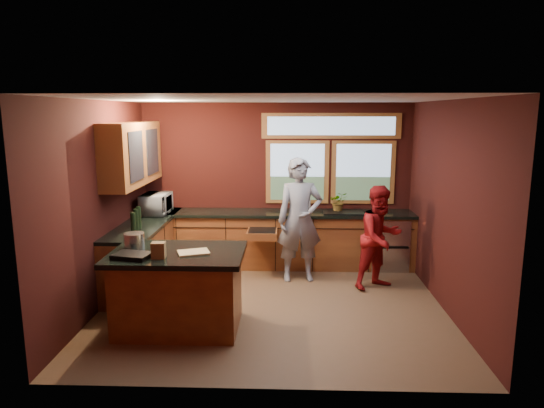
# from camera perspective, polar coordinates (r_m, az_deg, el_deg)

# --- Properties ---
(floor) EXTENTS (4.50, 4.50, 0.00)m
(floor) POSITION_cam_1_polar(r_m,az_deg,el_deg) (6.63, 0.06, -11.81)
(floor) COLOR brown
(floor) RESTS_ON ground
(room_shell) EXTENTS (4.52, 4.02, 2.71)m
(room_shell) POSITION_cam_1_polar(r_m,az_deg,el_deg) (6.53, -5.10, 4.17)
(room_shell) COLOR black
(room_shell) RESTS_ON ground
(back_counter) EXTENTS (4.50, 0.64, 0.93)m
(back_counter) POSITION_cam_1_polar(r_m,az_deg,el_deg) (8.09, 1.88, -4.14)
(back_counter) COLOR #562614
(back_counter) RESTS_ON floor
(left_counter) EXTENTS (0.64, 2.30, 0.93)m
(left_counter) POSITION_cam_1_polar(r_m,az_deg,el_deg) (7.58, -14.67, -5.50)
(left_counter) COLOR #562614
(left_counter) RESTS_ON floor
(island) EXTENTS (1.55, 1.05, 0.95)m
(island) POSITION_cam_1_polar(r_m,az_deg,el_deg) (5.92, -10.92, -9.88)
(island) COLOR #562614
(island) RESTS_ON floor
(person_grey) EXTENTS (0.74, 0.54, 1.88)m
(person_grey) POSITION_cam_1_polar(r_m,az_deg,el_deg) (7.33, 3.28, -1.89)
(person_grey) COLOR slate
(person_grey) RESTS_ON floor
(person_red) EXTENTS (0.93, 0.87, 1.52)m
(person_red) POSITION_cam_1_polar(r_m,az_deg,el_deg) (7.20, 12.61, -3.87)
(person_red) COLOR maroon
(person_red) RESTS_ON floor
(microwave) EXTENTS (0.41, 0.60, 0.33)m
(microwave) POSITION_cam_1_polar(r_m,az_deg,el_deg) (7.99, -13.47, 0.01)
(microwave) COLOR #999999
(microwave) RESTS_ON left_counter
(potted_plant) EXTENTS (0.29, 0.25, 0.32)m
(potted_plant) POSITION_cam_1_polar(r_m,az_deg,el_deg) (8.04, 7.84, 0.26)
(potted_plant) COLOR #999999
(potted_plant) RESTS_ON back_counter
(paper_towel) EXTENTS (0.12, 0.12, 0.28)m
(paper_towel) POSITION_cam_1_polar(r_m,az_deg,el_deg) (7.96, 4.12, 0.07)
(paper_towel) COLOR white
(paper_towel) RESTS_ON back_counter
(cutting_board) EXTENTS (0.41, 0.35, 0.02)m
(cutting_board) POSITION_cam_1_polar(r_m,az_deg,el_deg) (5.68, -9.22, -5.63)
(cutting_board) COLOR tan
(cutting_board) RESTS_ON island
(stock_pot) EXTENTS (0.24, 0.24, 0.18)m
(stock_pot) POSITION_cam_1_polar(r_m,az_deg,el_deg) (6.03, -15.90, -4.15)
(stock_pot) COLOR silver
(stock_pot) RESTS_ON island
(paper_bag) EXTENTS (0.16, 0.13, 0.18)m
(paper_bag) POSITION_cam_1_polar(r_m,az_deg,el_deg) (5.55, -13.21, -5.32)
(paper_bag) COLOR brown
(paper_bag) RESTS_ON island
(black_tray) EXTENTS (0.45, 0.35, 0.05)m
(black_tray) POSITION_cam_1_polar(r_m,az_deg,el_deg) (5.65, -16.13, -5.85)
(black_tray) COLOR black
(black_tray) RESTS_ON island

